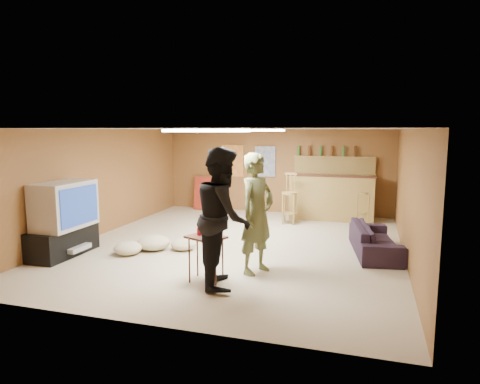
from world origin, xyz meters
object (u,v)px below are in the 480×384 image
(bar_counter, at_px, (332,197))
(tray_table, at_px, (206,258))
(sofa, at_px, (375,239))
(person_black, at_px, (223,217))
(tv_body, at_px, (64,205))
(person_olive, at_px, (257,214))

(bar_counter, distance_m, tray_table, 5.10)
(sofa, bearing_deg, bar_counter, 10.81)
(person_black, relative_size, sofa, 1.10)
(tv_body, distance_m, person_olive, 3.40)
(person_olive, height_order, sofa, person_olive)
(tv_body, xyz_separation_m, person_black, (3.09, -0.54, 0.08))
(tv_body, bearing_deg, person_olive, 2.02)
(tv_body, distance_m, bar_counter, 6.09)
(person_olive, relative_size, person_black, 0.94)
(sofa, bearing_deg, tray_table, 123.11)
(sofa, xyz_separation_m, tray_table, (-2.36, -2.15, 0.07))
(person_black, height_order, tray_table, person_black)
(tv_body, xyz_separation_m, tray_table, (2.80, -0.46, -0.57))
(tv_body, height_order, bar_counter, tv_body)
(tv_body, bearing_deg, sofa, 18.12)
(sofa, relative_size, tray_table, 2.67)
(tv_body, xyz_separation_m, person_olive, (3.40, 0.12, 0.02))
(bar_counter, distance_m, person_olive, 4.41)
(sofa, height_order, tray_table, tray_table)
(person_olive, distance_m, sofa, 2.44)
(tv_body, height_order, person_black, person_black)
(person_black, bearing_deg, tray_table, 57.14)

